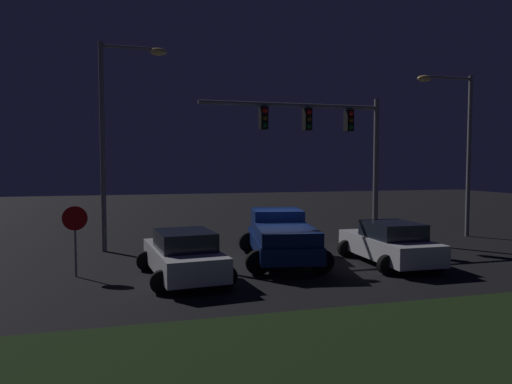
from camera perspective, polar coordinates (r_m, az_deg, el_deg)
ground_plane at (r=17.72m, az=2.87°, el=-8.10°), size 80.00×80.00×0.00m
grass_median at (r=9.21m, az=23.63°, el=-19.04°), size 23.60×7.11×0.10m
pickup_truck at (r=17.16m, az=3.01°, el=-5.10°), size 3.51×5.67×1.80m
car_sedan at (r=14.70m, az=-8.81°, el=-7.58°), size 2.77×4.56×1.51m
car_sedan_far at (r=17.29m, az=15.92°, el=-6.02°), size 2.52×4.42×1.51m
traffic_signal_gantry at (r=21.22m, az=8.67°, el=7.04°), size 8.32×0.56×6.50m
street_lamp_left at (r=19.86m, az=-16.67°, el=8.24°), size 2.69×0.44×8.37m
street_lamp_right at (r=24.72m, az=23.36°, el=6.45°), size 3.04×0.44×7.79m
stop_sign at (r=15.67m, az=-21.15°, el=-4.04°), size 0.76×0.08×2.23m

